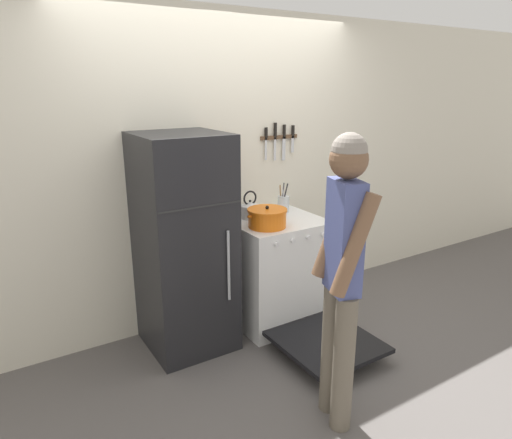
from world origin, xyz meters
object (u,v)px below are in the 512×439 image
at_px(dutch_oven_pot, 267,218).
at_px(person, 342,268).
at_px(refrigerator, 184,244).
at_px(utensil_jar, 283,204).
at_px(stove_range, 277,271).
at_px(tea_kettle, 250,210).

height_order(dutch_oven_pot, person, person).
distance_m(refrigerator, utensil_jar, 1.00).
bearing_deg(dutch_oven_pot, person, -101.40).
height_order(stove_range, tea_kettle, tea_kettle).
xyz_separation_m(stove_range, utensil_jar, (0.19, 0.18, 0.53)).
xyz_separation_m(dutch_oven_pot, utensil_jar, (0.35, 0.28, 0.00)).
relative_size(dutch_oven_pot, person, 0.20).
bearing_deg(person, refrigerator, 35.49).
bearing_deg(person, stove_range, -0.51).
bearing_deg(refrigerator, tea_kettle, 9.77).
relative_size(dutch_oven_pot, tea_kettle, 1.49).
relative_size(utensil_jar, person, 0.15).
bearing_deg(stove_range, utensil_jar, 44.35).
distance_m(stove_range, utensil_jar, 0.59).
relative_size(dutch_oven_pot, utensil_jar, 1.35).
bearing_deg(person, utensil_jar, -5.15).
bearing_deg(person, dutch_oven_pot, 6.09).
distance_m(tea_kettle, utensil_jar, 0.34).
relative_size(refrigerator, tea_kettle, 7.02).
xyz_separation_m(refrigerator, person, (0.41, -1.26, 0.17)).
relative_size(stove_range, dutch_oven_pot, 4.01).
bearing_deg(stove_range, dutch_oven_pot, -149.25).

